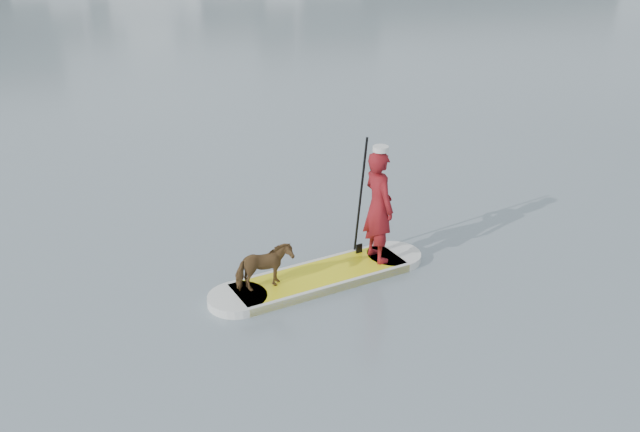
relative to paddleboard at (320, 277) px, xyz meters
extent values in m
cube|color=yellow|center=(0.00, 0.00, 0.00)|extent=(2.62, 1.33, 0.12)
cylinder|color=silver|center=(-1.22, -0.28, 0.00)|extent=(0.80, 0.80, 0.12)
cylinder|color=silver|center=(1.22, 0.28, 0.00)|extent=(0.80, 0.80, 0.12)
cube|color=silver|center=(-0.08, 0.36, 0.00)|extent=(2.45, 0.61, 0.12)
cube|color=silver|center=(0.08, -0.36, 0.00)|extent=(2.45, 0.61, 0.12)
imported|color=maroon|center=(0.92, 0.21, 0.88)|extent=(0.50, 0.66, 1.64)
cylinder|color=silver|center=(0.92, 0.21, 1.74)|extent=(0.22, 0.22, 0.07)
imported|color=#53391C|center=(-0.83, -0.19, 0.38)|extent=(0.81, 0.47, 0.64)
cylinder|color=black|center=(0.73, 0.44, 0.94)|extent=(0.10, 0.30, 1.89)
cube|color=black|center=(0.73, 0.44, 0.04)|extent=(0.10, 0.04, 0.32)
camera|label=1|loc=(-2.43, -8.36, 4.93)|focal=40.00mm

